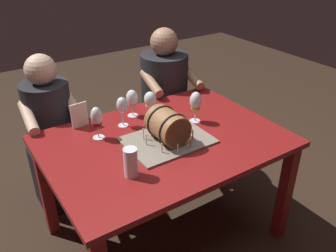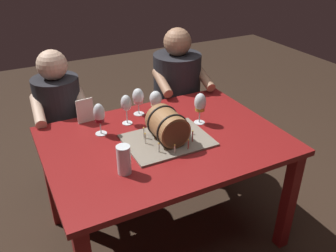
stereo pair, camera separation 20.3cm
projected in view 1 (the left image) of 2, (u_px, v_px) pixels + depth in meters
ground_plane at (165, 232)px, 2.47m from camera, size 8.00×8.00×0.00m
dining_table at (164, 153)px, 2.16m from camera, size 1.40×1.01×0.76m
barrel_cake at (168, 128)px, 2.04m from camera, size 0.49×0.37×0.20m
wine_glass_white at (150, 100)px, 2.29m from camera, size 0.08×0.08×0.18m
wine_glass_empty at (122, 106)px, 2.18m from camera, size 0.07×0.07×0.20m
wine_glass_rose at (132, 99)px, 2.31m from camera, size 0.08×0.08×0.19m
wine_glass_amber at (196, 102)px, 2.24m from camera, size 0.08×0.08×0.21m
wine_glass_red at (97, 118)px, 2.05m from camera, size 0.07×0.07×0.20m
beer_pint at (131, 163)px, 1.76m from camera, size 0.07×0.07×0.16m
menu_card at (79, 115)px, 2.20m from camera, size 0.11×0.02×0.16m
person_seated_left at (54, 141)px, 2.52m from camera, size 0.38×0.47×1.17m
person_seated_right at (165, 104)px, 2.95m from camera, size 0.46×0.53×1.21m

